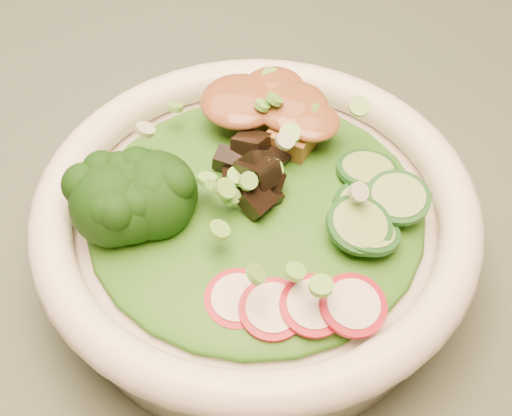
% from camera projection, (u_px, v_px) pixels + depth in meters
% --- Properties ---
extents(dining_table, '(1.20, 0.80, 0.75)m').
position_uv_depth(dining_table, '(110.00, 274.00, 0.58)').
color(dining_table, black).
rests_on(dining_table, ground).
extents(salad_bowl, '(0.25, 0.25, 0.07)m').
position_uv_depth(salad_bowl, '(256.00, 229.00, 0.41)').
color(salad_bowl, white).
rests_on(salad_bowl, dining_table).
extents(lettuce_bed, '(0.19, 0.19, 0.02)m').
position_uv_depth(lettuce_bed, '(256.00, 207.00, 0.40)').
color(lettuce_bed, '#195912').
rests_on(lettuce_bed, salad_bowl).
extents(broccoli_florets, '(0.08, 0.07, 0.04)m').
position_uv_depth(broccoli_florets, '(149.00, 190.00, 0.39)').
color(broccoli_florets, black).
rests_on(broccoli_florets, salad_bowl).
extents(radish_slices, '(0.10, 0.04, 0.02)m').
position_uv_depth(radish_slices, '(258.00, 297.00, 0.36)').
color(radish_slices, maroon).
rests_on(radish_slices, salad_bowl).
extents(cucumber_slices, '(0.07, 0.07, 0.03)m').
position_uv_depth(cucumber_slices, '(367.00, 198.00, 0.39)').
color(cucumber_slices, '#98C16B').
rests_on(cucumber_slices, salad_bowl).
extents(mushroom_heap, '(0.07, 0.07, 0.04)m').
position_uv_depth(mushroom_heap, '(257.00, 177.00, 0.40)').
color(mushroom_heap, black).
rests_on(mushroom_heap, salad_bowl).
extents(tofu_cubes, '(0.09, 0.06, 0.03)m').
position_uv_depth(tofu_cubes, '(261.00, 121.00, 0.43)').
color(tofu_cubes, olive).
rests_on(tofu_cubes, salad_bowl).
extents(peanut_sauce, '(0.07, 0.05, 0.01)m').
position_uv_depth(peanut_sauce, '(261.00, 106.00, 0.42)').
color(peanut_sauce, brown).
rests_on(peanut_sauce, tofu_cubes).
extents(scallion_garnish, '(0.18, 0.18, 0.02)m').
position_uv_depth(scallion_garnish, '(256.00, 180.00, 0.38)').
color(scallion_garnish, '#64B13E').
rests_on(scallion_garnish, salad_bowl).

